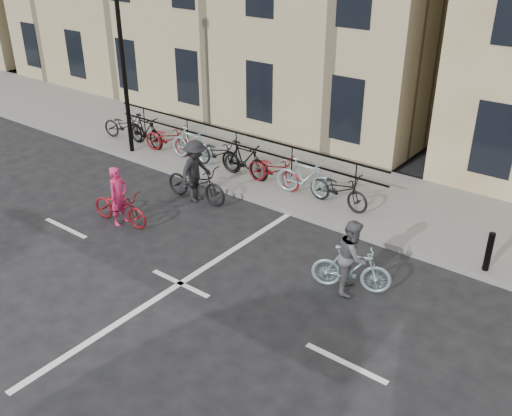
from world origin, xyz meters
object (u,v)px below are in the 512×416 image
Objects in this scene: cyclist_pink at (120,204)px; lamp_post at (121,47)px; cyclist_grey at (352,263)px; cyclist_dark at (196,177)px.

lamp_post is at bearing 39.20° from cyclist_pink.
cyclist_grey is at bearing -14.13° from lamp_post.
cyclist_pink is at bearing 160.11° from cyclist_dark.
cyclist_pink is 0.89× the size of cyclist_dark.
cyclist_dark is at bearing -16.59° from lamp_post.
cyclist_dark is at bearing 56.09° from cyclist_grey.
lamp_post reaches higher than cyclist_dark.
cyclist_grey is at bearing -87.04° from cyclist_pink.
lamp_post is 5.61m from cyclist_pink.
cyclist_grey is 0.86× the size of cyclist_dark.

